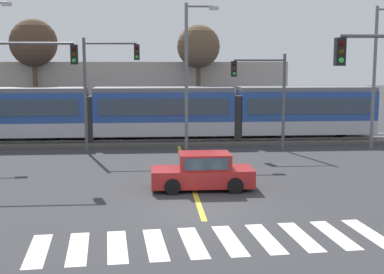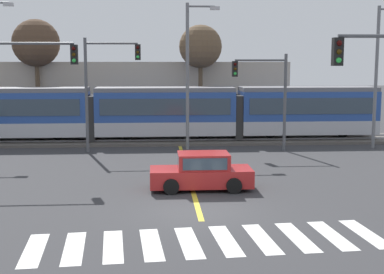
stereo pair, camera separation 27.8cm
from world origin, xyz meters
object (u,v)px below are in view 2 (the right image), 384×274
at_px(bare_tree_west, 36,44).
at_px(street_lamp_east, 380,68).
at_px(traffic_light_far_right, 267,87).
at_px(traffic_light_mid_left, 18,83).
at_px(bare_tree_east, 201,47).
at_px(street_lamp_centre, 190,68).
at_px(light_rail_tram, 165,111).
at_px(sedan_crossing, 201,173).
at_px(traffic_light_far_left, 104,77).

bearing_deg(bare_tree_west, street_lamp_east, -20.95).
bearing_deg(traffic_light_far_right, traffic_light_mid_left, -155.01).
xyz_separation_m(traffic_light_far_right, bare_tree_west, (-15.16, 9.06, 2.78)).
bearing_deg(street_lamp_east, bare_tree_east, 141.66).
bearing_deg(traffic_light_mid_left, street_lamp_centre, 39.36).
height_order(traffic_light_mid_left, street_lamp_east, street_lamp_east).
height_order(street_lamp_east, bare_tree_west, street_lamp_east).
distance_m(light_rail_tram, traffic_light_mid_left, 12.35).
distance_m(traffic_light_mid_left, street_lamp_centre, 10.85).
xyz_separation_m(street_lamp_centre, bare_tree_west, (-10.73, 8.16, 1.67)).
relative_size(light_rail_tram, sedan_crossing, 6.66).
bearing_deg(sedan_crossing, street_lamp_east, 40.52).
distance_m(sedan_crossing, bare_tree_west, 22.02).
bearing_deg(light_rail_tram, traffic_light_mid_left, -124.74).
bearing_deg(street_lamp_east, sedan_crossing, -139.48).
bearing_deg(bare_tree_west, traffic_light_mid_left, -81.10).
height_order(traffic_light_mid_left, traffic_light_far_right, traffic_light_mid_left).
distance_m(street_lamp_east, bare_tree_east, 13.07).
xyz_separation_m(traffic_light_far_left, bare_tree_east, (6.31, 8.36, 1.96)).
relative_size(traffic_light_mid_left, traffic_light_far_left, 0.97).
xyz_separation_m(sedan_crossing, street_lamp_centre, (0.21, 10.28, 4.19)).
bearing_deg(traffic_light_mid_left, traffic_light_far_left, 62.05).
bearing_deg(street_lamp_east, traffic_light_far_left, -178.95).
bearing_deg(bare_tree_west, sedan_crossing, -60.28).
height_order(traffic_light_mid_left, bare_tree_west, bare_tree_west).
bearing_deg(street_lamp_east, bare_tree_west, 159.05).
bearing_deg(light_rail_tram, sedan_crossing, -84.66).
bearing_deg(street_lamp_centre, light_rail_tram, 115.13).
distance_m(sedan_crossing, street_lamp_centre, 11.10).
bearing_deg(traffic_light_far_right, bare_tree_east, 110.26).
bearing_deg(light_rail_tram, traffic_light_far_right, -34.21).
bearing_deg(traffic_light_far_left, light_rail_tram, 46.01).
xyz_separation_m(traffic_light_mid_left, street_lamp_east, (19.81, 6.54, 0.58)).
bearing_deg(traffic_light_mid_left, bare_tree_east, 56.61).
height_order(traffic_light_far_right, bare_tree_west, bare_tree_west).
relative_size(bare_tree_west, bare_tree_east, 1.05).
bearing_deg(street_lamp_centre, street_lamp_east, -1.64).
bearing_deg(street_lamp_centre, traffic_light_mid_left, -140.64).
bearing_deg(traffic_light_far_left, bare_tree_west, 122.80).
height_order(light_rail_tram, bare_tree_east, bare_tree_east).
height_order(traffic_light_far_right, street_lamp_east, street_lamp_east).
xyz_separation_m(traffic_light_far_right, traffic_light_far_left, (-9.50, 0.27, 0.57)).
relative_size(light_rail_tram, traffic_light_far_right, 4.90).
bearing_deg(street_lamp_east, light_rail_tram, 165.09).
relative_size(traffic_light_mid_left, street_lamp_centre, 0.74).
distance_m(traffic_light_far_left, bare_tree_west, 10.68).
bearing_deg(light_rail_tram, street_lamp_centre, -64.87).
relative_size(traffic_light_far_right, bare_tree_east, 0.72).
xyz_separation_m(light_rail_tram, sedan_crossing, (1.25, -13.39, -1.35)).
bearing_deg(light_rail_tram, bare_tree_east, 59.67).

